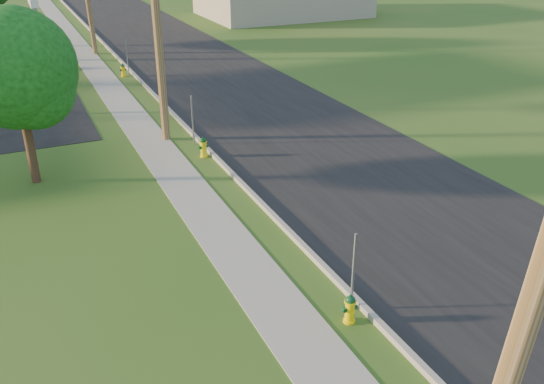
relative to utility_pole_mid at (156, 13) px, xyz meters
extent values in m
cube|color=black|center=(5.10, -7.00, -4.94)|extent=(8.00, 120.00, 0.02)
cube|color=gray|center=(1.10, -7.00, -4.88)|extent=(0.15, 120.00, 0.15)
cube|color=#9A978B|center=(-0.65, -7.00, -4.94)|extent=(1.50, 120.00, 0.03)
cylinder|color=brown|center=(0.00, 0.00, -0.05)|extent=(0.32, 0.32, 9.80)
cube|color=gray|center=(0.85, -12.80, -3.95)|extent=(0.05, 0.04, 2.00)
cube|color=gray|center=(0.85, -1.00, -3.95)|extent=(0.05, 0.04, 2.00)
cube|color=gray|center=(0.85, 11.20, -3.95)|extent=(0.05, 0.04, 2.00)
cylinder|color=gray|center=(-3.90, 5.50, -2.45)|extent=(0.24, 0.24, 5.00)
cylinder|color=#38251B|center=(-5.14, -2.22, -3.46)|extent=(0.30, 0.30, 2.99)
sphere|color=#0F410E|center=(-5.14, -2.22, -1.06)|extent=(3.83, 3.83, 3.83)
sphere|color=#0F410E|center=(-4.74, -2.52, -1.66)|extent=(2.63, 2.63, 2.63)
cylinder|color=yellow|center=(0.58, -13.16, -4.92)|extent=(0.27, 0.27, 0.06)
cylinder|color=yellow|center=(0.58, -13.16, -4.66)|extent=(0.21, 0.21, 0.58)
cylinder|color=yellow|center=(0.58, -13.16, -4.41)|extent=(0.27, 0.27, 0.04)
sphere|color=#0D3A1C|center=(0.58, -13.16, -4.37)|extent=(0.22, 0.22, 0.22)
cylinder|color=#0D3A1C|center=(0.58, -13.16, -4.26)|extent=(0.05, 0.05, 0.06)
cylinder|color=#0D3A1C|center=(0.57, -13.30, -4.59)|extent=(0.12, 0.13, 0.11)
cylinder|color=#0D3A1C|center=(0.45, -13.15, -4.59)|extent=(0.10, 0.10, 0.09)
cylinder|color=#0D3A1C|center=(0.72, -13.17, -4.59)|extent=(0.10, 0.10, 0.09)
cylinder|color=yellow|center=(0.78, -2.44, -4.92)|extent=(0.29, 0.29, 0.06)
cylinder|color=yellow|center=(0.78, -2.44, -4.64)|extent=(0.23, 0.23, 0.63)
cylinder|color=yellow|center=(0.78, -2.44, -4.37)|extent=(0.29, 0.29, 0.04)
sphere|color=#06390E|center=(0.78, -2.44, -4.32)|extent=(0.24, 0.24, 0.24)
cylinder|color=#06390E|center=(0.78, -2.44, -4.20)|extent=(0.05, 0.05, 0.06)
cylinder|color=#06390E|center=(0.80, -2.58, -4.55)|extent=(0.13, 0.14, 0.12)
cylinder|color=#06390E|center=(0.64, -2.46, -4.55)|extent=(0.12, 0.11, 0.09)
cylinder|color=#06390E|center=(0.93, -2.42, -4.55)|extent=(0.12, 0.11, 0.09)
cylinder|color=yellow|center=(0.52, 11.09, -4.92)|extent=(0.28, 0.28, 0.06)
cylinder|color=yellow|center=(0.52, 11.09, -4.65)|extent=(0.22, 0.22, 0.60)
cylinder|color=yellow|center=(0.52, 11.09, -4.39)|extent=(0.28, 0.28, 0.04)
sphere|color=#0B3618|center=(0.52, 11.09, -4.35)|extent=(0.23, 0.23, 0.23)
cylinder|color=#0B3618|center=(0.52, 11.09, -4.23)|extent=(0.05, 0.05, 0.06)
cylinder|color=#0B3618|center=(0.55, 10.95, -4.57)|extent=(0.13, 0.14, 0.11)
cylinder|color=#0B3618|center=(0.38, 11.06, -4.57)|extent=(0.12, 0.11, 0.09)
cylinder|color=#0B3618|center=(0.66, 11.11, -4.57)|extent=(0.12, 0.11, 0.09)
camera|label=1|loc=(-5.28, -21.84, 3.18)|focal=38.00mm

